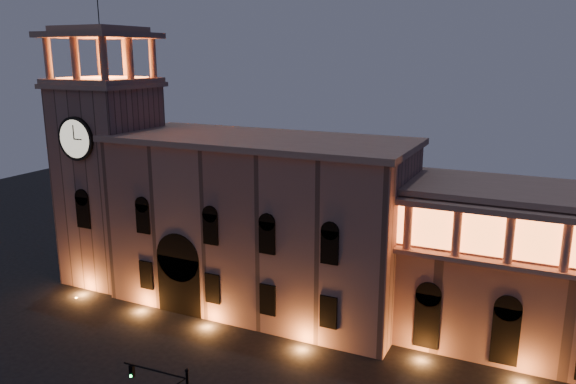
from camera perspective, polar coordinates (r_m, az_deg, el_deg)
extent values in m
cube|color=#91695F|center=(57.68, -2.89, -3.36)|extent=(30.00, 12.00, 17.00)
cube|color=#A2806F|center=(55.73, -3.00, 5.32)|extent=(30.80, 12.80, 0.60)
cube|color=black|center=(58.29, -10.65, -9.16)|extent=(5.00, 1.40, 6.00)
cylinder|color=black|center=(57.20, -10.78, -6.39)|extent=(5.00, 1.40, 5.00)
cube|color=orange|center=(58.22, -10.75, -9.41)|extent=(4.20, 0.20, 5.00)
cube|color=#91695F|center=(66.79, -17.48, 0.61)|extent=(9.00, 9.00, 22.00)
cube|color=#A2806F|center=(65.28, -18.20, 10.27)|extent=(9.80, 9.80, 0.50)
cylinder|color=black|center=(62.45, -20.77, 5.08)|extent=(4.60, 0.35, 4.60)
cylinder|color=beige|center=(62.35, -20.86, 5.06)|extent=(4.00, 0.12, 4.00)
cube|color=#A2806F|center=(65.25, -18.23, 10.70)|extent=(9.40, 9.40, 0.50)
cube|color=orange|center=(65.24, -18.25, 10.97)|extent=(6.80, 6.80, 0.15)
cylinder|color=#A2806F|center=(65.25, -23.21, 12.36)|extent=(0.76, 0.76, 4.20)
cylinder|color=#A2806F|center=(62.48, -20.82, 12.56)|extent=(0.76, 0.76, 4.20)
cylinder|color=#A2806F|center=(59.83, -18.22, 12.74)|extent=(0.76, 0.76, 4.20)
cylinder|color=#A2806F|center=(70.57, -18.53, 12.78)|extent=(0.76, 0.76, 4.20)
cylinder|color=#A2806F|center=(68.02, -16.15, 12.93)|extent=(0.76, 0.76, 4.20)
cylinder|color=#A2806F|center=(65.59, -13.58, 13.07)|extent=(0.76, 0.76, 4.20)
cylinder|color=#A2806F|center=(67.85, -20.78, 12.59)|extent=(0.76, 0.76, 4.20)
cylinder|color=#A2806F|center=(62.66, -15.80, 12.93)|extent=(0.76, 0.76, 4.20)
cube|color=#A2806F|center=(65.23, -18.55, 14.87)|extent=(9.80, 9.80, 0.60)
cube|color=#A2806F|center=(65.25, -18.59, 15.39)|extent=(7.50, 7.50, 0.60)
cylinder|color=black|center=(65.38, -18.76, 17.40)|extent=(0.10, 0.10, 4.00)
cylinder|color=#A2806F|center=(48.24, 12.08, -3.39)|extent=(0.70, 0.70, 4.00)
cylinder|color=#A2806F|center=(47.56, 16.77, -3.93)|extent=(0.70, 0.70, 4.00)
cylinder|color=#A2806F|center=(47.21, 21.58, -4.45)|extent=(0.70, 0.70, 4.00)
cylinder|color=#A2806F|center=(47.20, 26.42, -4.95)|extent=(0.70, 0.70, 4.00)
sphere|color=black|center=(36.46, -10.25, -17.40)|extent=(0.27, 0.27, 0.27)
cylinder|color=black|center=(37.95, -13.37, -17.22)|extent=(4.75, 0.33, 0.11)
cube|color=black|center=(39.16, -15.57, -17.13)|extent=(0.30, 0.28, 0.81)
cylinder|color=#0CE53F|center=(39.20, -15.69, -17.56)|extent=(0.17, 0.08, 0.17)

